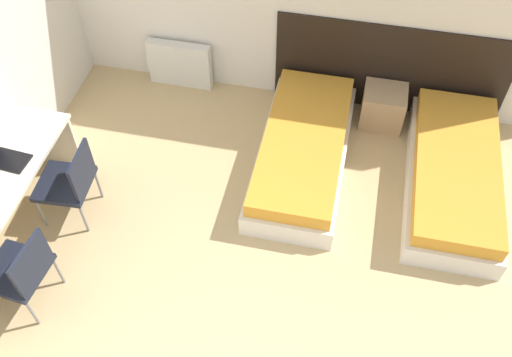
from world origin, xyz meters
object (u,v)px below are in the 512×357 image
(bed_near_window, at_px, (303,151))
(chair_near_laptop, at_px, (70,181))
(nightstand, at_px, (383,107))
(bed_near_door, at_px, (454,174))
(chair_near_notebook, at_px, (21,270))
(laptop, at_px, (1,154))

(bed_near_window, bearing_deg, chair_near_laptop, -151.84)
(nightstand, bearing_deg, bed_near_door, -47.05)
(chair_near_notebook, distance_m, laptop, 1.05)
(laptop, bearing_deg, nightstand, 35.60)
(bed_near_window, relative_size, nightstand, 4.43)
(chair_near_laptop, distance_m, laptop, 0.61)
(bed_near_door, distance_m, nightstand, 1.09)
(chair_near_laptop, bearing_deg, bed_near_window, 24.61)
(bed_near_door, height_order, chair_near_laptop, chair_near_laptop)
(bed_near_window, height_order, laptop, laptop)
(bed_near_window, relative_size, chair_near_laptop, 2.39)
(chair_near_notebook, bearing_deg, bed_near_door, 35.79)
(bed_near_window, distance_m, nightstand, 1.09)
(bed_near_door, relative_size, chair_near_laptop, 2.39)
(chair_near_notebook, bearing_deg, bed_near_window, 51.11)
(bed_near_door, bearing_deg, chair_near_notebook, -149.97)
(bed_near_door, xyz_separation_m, nightstand, (-0.75, 0.80, 0.02))
(bed_near_window, bearing_deg, nightstand, 47.05)
(bed_near_window, height_order, chair_near_notebook, chair_near_notebook)
(nightstand, bearing_deg, chair_near_laptop, -145.69)
(bed_near_window, distance_m, chair_near_notebook, 2.83)
(bed_near_window, relative_size, chair_near_notebook, 2.39)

